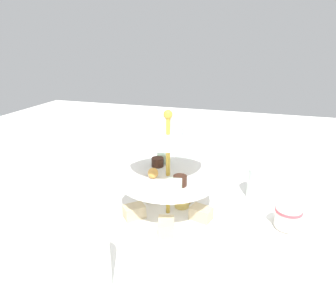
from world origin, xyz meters
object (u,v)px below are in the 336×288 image
object	(u,v)px
tiered_serving_stand	(168,186)
butter_knife_left	(63,194)
water_glass_mid_back	(185,163)
water_glass_short_left	(260,184)
water_glass_tall_right	(90,259)
teacup_with_saucer	(287,219)

from	to	relation	value
tiered_serving_stand	butter_knife_left	world-z (taller)	tiered_serving_stand
tiered_serving_stand	butter_knife_left	bearing A→B (deg)	86.90
water_glass_mid_back	water_glass_short_left	bearing A→B (deg)	-108.92
water_glass_tall_right	water_glass_mid_back	world-z (taller)	water_glass_tall_right
tiered_serving_stand	water_glass_short_left	size ratio (longest dim) A/B	3.36
teacup_with_saucer	butter_knife_left	world-z (taller)	teacup_with_saucer
water_glass_tall_right	teacup_with_saucer	size ratio (longest dim) A/B	1.38
tiered_serving_stand	teacup_with_saucer	world-z (taller)	tiered_serving_stand
water_glass_short_left	teacup_with_saucer	xyz separation A→B (m)	(-0.13, -0.06, -0.02)
tiered_serving_stand	butter_knife_left	xyz separation A→B (m)	(0.02, 0.31, -0.08)
tiered_serving_stand	water_glass_mid_back	bearing A→B (deg)	4.20
water_glass_short_left	water_glass_tall_right	bearing A→B (deg)	146.98
tiered_serving_stand	butter_knife_left	size ratio (longest dim) A/B	1.66
water_glass_short_left	butter_knife_left	bearing A→B (deg)	105.04
water_glass_short_left	water_glass_mid_back	world-z (taller)	same
water_glass_mid_back	butter_knife_left	bearing A→B (deg)	126.49
tiered_serving_stand	water_glass_mid_back	xyz separation A→B (m)	(0.23, 0.02, -0.04)
water_glass_short_left	water_glass_mid_back	xyz separation A→B (m)	(0.08, 0.23, 0.00)
butter_knife_left	water_glass_mid_back	bearing A→B (deg)	127.70
butter_knife_left	water_glass_short_left	bearing A→B (deg)	106.25
tiered_serving_stand	water_glass_short_left	distance (m)	0.26
tiered_serving_stand	water_glass_mid_back	distance (m)	0.24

